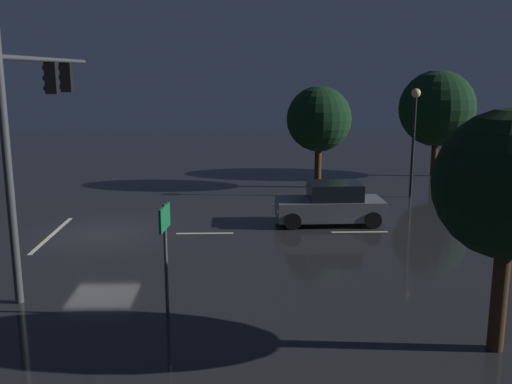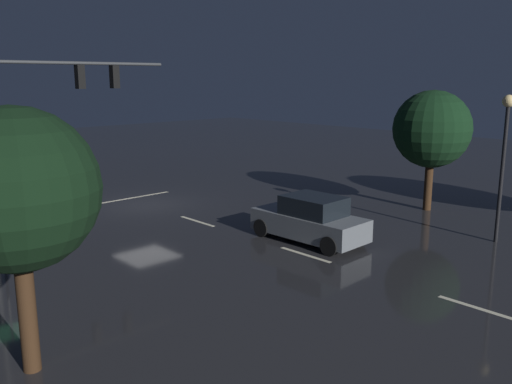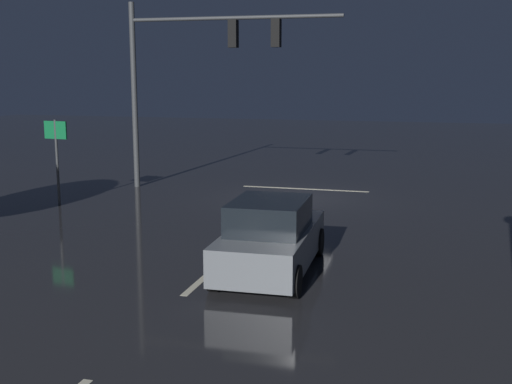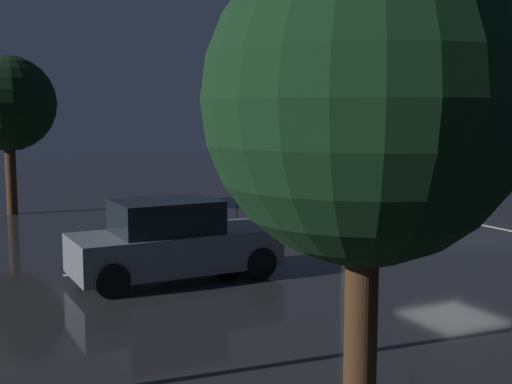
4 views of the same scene
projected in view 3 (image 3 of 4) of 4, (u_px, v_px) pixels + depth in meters
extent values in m
plane|color=#232326|center=(295.00, 197.00, 23.70)|extent=(80.00, 80.00, 0.00)
cylinder|color=#383A3D|center=(134.00, 97.00, 25.36)|extent=(0.22, 0.22, 7.15)
cylinder|color=#383A3D|center=(233.00, 18.00, 23.79)|extent=(8.14, 0.14, 0.14)
cube|color=black|center=(233.00, 34.00, 23.89)|extent=(0.32, 0.36, 1.00)
sphere|color=red|center=(235.00, 25.00, 24.01)|extent=(0.20, 0.20, 0.20)
sphere|color=black|center=(235.00, 34.00, 24.07)|extent=(0.20, 0.20, 0.20)
sphere|color=black|center=(235.00, 43.00, 24.13)|extent=(0.20, 0.20, 0.20)
cube|color=black|center=(276.00, 33.00, 23.47)|extent=(0.32, 0.36, 1.00)
sphere|color=red|center=(277.00, 24.00, 23.59)|extent=(0.20, 0.20, 0.20)
sphere|color=black|center=(277.00, 33.00, 23.65)|extent=(0.20, 0.20, 0.20)
sphere|color=black|center=(277.00, 42.00, 23.71)|extent=(0.20, 0.20, 0.20)
cube|color=beige|center=(269.00, 221.00, 19.91)|extent=(0.16, 2.20, 0.01)
cube|color=beige|center=(202.00, 280.00, 14.21)|extent=(0.16, 2.20, 0.01)
cube|color=beige|center=(305.00, 189.00, 25.44)|extent=(5.00, 0.16, 0.01)
cube|color=slate|center=(271.00, 245.00, 14.70)|extent=(1.90, 4.34, 0.80)
cube|color=black|center=(269.00, 215.00, 14.38)|extent=(1.65, 2.14, 0.68)
cylinder|color=black|center=(253.00, 238.00, 16.48)|extent=(0.24, 0.69, 0.68)
cylinder|color=black|center=(318.00, 242.00, 16.08)|extent=(0.24, 0.69, 0.68)
cylinder|color=black|center=(215.00, 275.00, 13.42)|extent=(0.24, 0.69, 0.68)
cylinder|color=black|center=(295.00, 281.00, 13.03)|extent=(0.24, 0.69, 0.68)
sphere|color=#F9EFC6|center=(264.00, 221.00, 16.87)|extent=(0.20, 0.20, 0.20)
sphere|color=#F9EFC6|center=(314.00, 224.00, 16.57)|extent=(0.20, 0.20, 0.20)
cylinder|color=#383A3D|center=(57.00, 163.00, 22.10)|extent=(0.09, 0.09, 2.93)
cube|color=#0F6033|center=(55.00, 130.00, 21.90)|extent=(0.90, 0.17, 0.60)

